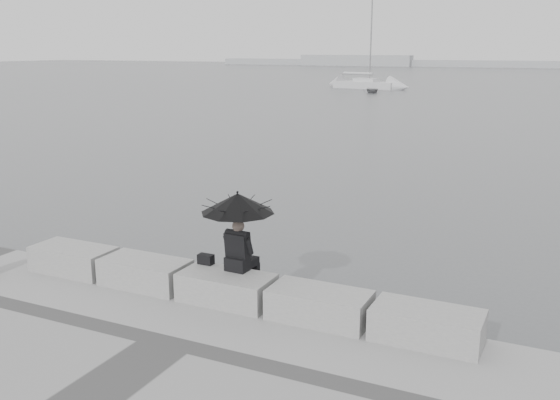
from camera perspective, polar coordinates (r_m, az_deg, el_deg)
The scene contains 11 objects.
ground at distance 11.36m, azimuth -3.67°, elevation -10.79°, with size 360.00×360.00×0.00m, color #4C4F52.
stone_block_far_left at distance 12.69m, azimuth -18.33°, elevation -5.18°, with size 1.60×0.80×0.50m, color gray.
stone_block_left at distance 11.62m, azimuth -12.21°, elevation -6.52°, with size 1.60×0.80×0.50m, color gray.
stone_block_centre at distance 10.71m, azimuth -4.92°, elevation -8.02°, with size 1.60×0.80×0.50m, color gray.
stone_block_right at distance 10.01m, azimuth 3.62°, elevation -9.60°, with size 1.60×0.80×0.50m, color gray.
stone_block_far_right at distance 9.57m, azimuth 13.28°, elevation -11.12°, with size 1.60×0.80×0.50m, color gray.
seated_person at distance 10.50m, azimuth -3.91°, elevation -1.13°, with size 1.25×1.25×1.39m.
bag at distance 11.11m, azimuth -6.80°, elevation -5.40°, with size 0.27×0.16×0.18m, color black.
distant_landmass at distance 164.08m, azimuth 21.45°, elevation 11.51°, with size 180.00×8.00×2.80m.
sailboat_left at distance 75.75m, azimuth 7.86°, elevation 10.47°, with size 8.00×3.83×12.90m.
dinghy at distance 68.82m, azimuth 8.42°, elevation 9.90°, with size 2.91×1.23×0.49m, color gray.
Camera 1 is at (5.11, -8.99, 4.72)m, focal length 40.00 mm.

